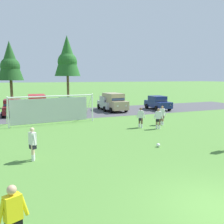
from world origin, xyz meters
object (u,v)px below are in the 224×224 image
object	(u,v)px
player_striker_near	(162,115)
parked_car_slot_end	(158,103)
referee	(13,219)
player_winger_left	(141,118)
parked_car_slot_right	(108,103)
soccer_goal	(51,108)
player_defender_far	(158,119)
soccer_ball	(158,145)
parked_car_slot_center	(37,104)
player_winger_right	(33,144)
parked_car_slot_center_right	(68,105)
parked_car_slot_center_left	(12,107)
parked_car_slot_far_right	(114,102)

from	to	relation	value
player_striker_near	parked_car_slot_end	size ratio (longest dim) A/B	0.38
referee	player_winger_left	bearing A→B (deg)	49.16
parked_car_slot_right	soccer_goal	bearing A→B (deg)	-142.81
player_defender_far	parked_car_slot_right	distance (m)	12.13
parked_car_slot_end	soccer_ball	bearing A→B (deg)	-123.44
parked_car_slot_center	parked_car_slot_end	distance (m)	14.67
referee	parked_car_slot_center	world-z (taller)	parked_car_slot_center
soccer_goal	parked_car_slot_right	distance (m)	10.08
player_winger_right	parked_car_slot_center_right	distance (m)	16.70
soccer_goal	player_defender_far	xyz separation A→B (m)	(7.33, -6.03, -0.47)
player_striker_near	player_winger_right	distance (m)	12.26
player_striker_near	parked_car_slot_right	world-z (taller)	parked_car_slot_right
player_winger_left	parked_car_slot_center_left	world-z (taller)	parked_car_slot_center_left
player_defender_far	parked_car_slot_end	xyz separation A→B (m)	(6.62, 10.03, 0.05)
soccer_goal	player_striker_near	bearing A→B (deg)	-28.96
referee	parked_car_slot_right	bearing A→B (deg)	62.83
player_winger_right	parked_car_slot_right	world-z (taller)	parked_car_slot_right
referee	player_striker_near	bearing A→B (deg)	43.99
parked_car_slot_right	parked_car_slot_far_right	distance (m)	1.16
player_striker_near	player_defender_far	size ratio (longest dim) A/B	1.00
player_striker_near	parked_car_slot_far_right	size ratio (longest dim) A/B	0.36
parked_car_slot_center_right	player_winger_right	bearing A→B (deg)	-108.98
player_striker_near	player_winger_right	world-z (taller)	same
parked_car_slot_end	referee	bearing A→B (deg)	-130.53
parked_car_slot_end	parked_car_slot_far_right	bearing A→B (deg)	170.33
parked_car_slot_far_right	soccer_ball	bearing A→B (deg)	-103.93
soccer_goal	player_winger_right	bearing A→B (deg)	-104.27
parked_car_slot_center_left	soccer_goal	bearing A→B (deg)	-62.19
player_winger_left	parked_car_slot_center_left	size ratio (longest dim) A/B	0.38
soccer_ball	soccer_goal	distance (m)	11.36
player_winger_right	referee	bearing A→B (deg)	-98.88
parked_car_slot_center_left	parked_car_slot_center_right	bearing A→B (deg)	-1.09
parked_car_slot_far_right	parked_car_slot_end	size ratio (longest dim) A/B	1.07
player_striker_near	parked_car_slot_right	distance (m)	10.85
soccer_goal	parked_car_slot_center_right	xyz separation A→B (m)	(2.90, 5.85, -0.42)
referee	parked_car_slot_far_right	distance (m)	24.46
soccer_ball	referee	distance (m)	10.05
player_winger_right	parked_car_slot_center_left	world-z (taller)	parked_car_slot_center_left
parked_car_slot_right	parked_car_slot_end	size ratio (longest dim) A/B	1.00
player_striker_near	player_winger_right	bearing A→B (deg)	-154.94
parked_car_slot_center	soccer_goal	bearing A→B (deg)	-83.97
parked_car_slot_center	parked_car_slot_center_right	xyz separation A→B (m)	(3.51, 0.05, -0.24)
player_striker_near	player_winger_left	xyz separation A→B (m)	(-2.30, -0.34, 0.00)
player_striker_near	parked_car_slot_end	world-z (taller)	parked_car_slot_end
parked_car_slot_right	parked_car_slot_center_left	bearing A→B (deg)	-179.36
player_winger_left	parked_car_slot_center_right	distance (m)	11.44
parked_car_slot_center_right	parked_car_slot_right	xyz separation A→B (m)	(5.12, 0.24, 0.00)
referee	player_defender_far	distance (m)	15.07
referee	parked_car_slot_end	bearing A→B (deg)	49.47
referee	player_winger_right	xyz separation A→B (m)	(1.02, 6.51, 0.00)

